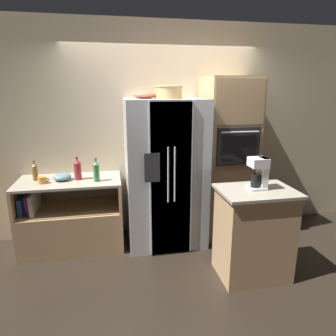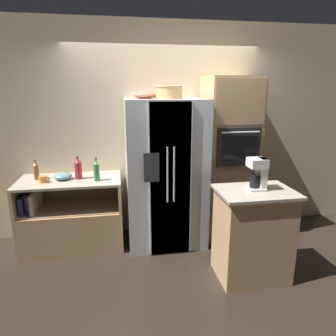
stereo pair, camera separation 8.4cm
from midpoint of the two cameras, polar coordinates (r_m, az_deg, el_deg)
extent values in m
plane|color=black|center=(4.07, -0.36, -13.90)|extent=(20.00, 20.00, 0.00)
cube|color=beige|center=(4.09, -1.66, 7.01)|extent=(12.00, 0.06, 2.80)
cube|color=tan|center=(4.07, -18.18, -10.67)|extent=(1.23, 0.65, 0.52)
cube|color=tan|center=(3.96, -18.50, -7.19)|extent=(1.18, 0.60, 0.02)
cube|color=tan|center=(4.04, -27.15, -5.24)|extent=(0.04, 0.65, 0.34)
cube|color=tan|center=(3.86, -9.86, -4.61)|extent=(0.04, 0.65, 0.34)
cube|color=#ADA38E|center=(3.85, -18.92, -2.39)|extent=(1.23, 0.65, 0.03)
cube|color=#284C8E|center=(4.01, -26.31, -6.05)|extent=(0.05, 0.39, 0.21)
cube|color=#934784|center=(3.99, -25.39, -5.99)|extent=(0.06, 0.30, 0.21)
cube|color=silver|center=(3.97, -24.56, -5.72)|extent=(0.04, 0.48, 0.25)
cube|color=silver|center=(3.80, -1.20, -0.98)|extent=(0.97, 0.74, 1.85)
cube|color=silver|center=(3.43, -0.22, -2.71)|extent=(0.48, 0.02, 1.81)
cube|color=silver|center=(3.43, -0.02, -2.70)|extent=(0.48, 0.02, 1.81)
cylinder|color=#B2B2B7|center=(3.38, -0.67, -1.38)|extent=(0.02, 0.02, 0.65)
cylinder|color=#B2B2B7|center=(3.39, 0.60, -1.31)|extent=(0.02, 0.02, 0.65)
cube|color=#2D2D33|center=(3.34, -3.76, 0.04)|extent=(0.17, 0.01, 0.33)
cube|color=tan|center=(4.05, 10.64, 1.70)|extent=(0.66, 0.61, 2.11)
cube|color=black|center=(3.72, 12.59, 4.00)|extent=(0.54, 0.04, 0.46)
cube|color=black|center=(3.70, 12.69, 3.52)|extent=(0.44, 0.01, 0.33)
cylinder|color=#B2B2B7|center=(3.66, 12.98, 6.68)|extent=(0.47, 0.02, 0.02)
cube|color=#A68259|center=(3.67, 12.98, 12.18)|extent=(0.62, 0.01, 0.53)
cube|color=tan|center=(3.35, 15.24, -12.13)|extent=(0.71, 0.52, 0.94)
cube|color=#ADA38E|center=(3.16, 15.84, -4.25)|extent=(0.77, 0.56, 0.03)
cylinder|color=tan|center=(3.67, -0.57, 14.19)|extent=(0.32, 0.32, 0.14)
torus|color=tan|center=(3.67, -0.58, 15.28)|extent=(0.34, 0.34, 0.03)
ellipsoid|color=#DB664C|center=(3.69, -5.14, 13.71)|extent=(0.29, 0.29, 0.08)
cylinder|color=#33723F|center=(3.68, -14.11, -0.91)|extent=(0.07, 0.07, 0.21)
cone|color=#33723F|center=(3.64, -14.23, 0.95)|extent=(0.07, 0.07, 0.04)
cylinder|color=#33723F|center=(3.64, -14.27, 1.56)|extent=(0.03, 0.03, 0.04)
cylinder|color=brown|center=(3.96, -24.54, -0.92)|extent=(0.06, 0.06, 0.18)
cone|color=brown|center=(3.93, -24.71, 0.56)|extent=(0.06, 0.06, 0.04)
cylinder|color=brown|center=(3.93, -24.76, 1.05)|extent=(0.02, 0.02, 0.03)
cylinder|color=maroon|center=(3.81, -17.41, -0.61)|extent=(0.09, 0.09, 0.20)
cone|color=maroon|center=(3.78, -17.55, 1.24)|extent=(0.09, 0.09, 0.05)
cylinder|color=maroon|center=(3.77, -17.60, 1.82)|extent=(0.03, 0.03, 0.03)
cylinder|color=orange|center=(3.81, -23.46, -2.14)|extent=(0.09, 0.09, 0.08)
torus|color=orange|center=(3.80, -22.77, -2.11)|extent=(0.06, 0.01, 0.06)
ellipsoid|color=#668C99|center=(3.85, -20.11, -1.58)|extent=(0.21, 0.21, 0.09)
cube|color=white|center=(3.17, 15.76, -3.64)|extent=(0.17, 0.17, 0.02)
cylinder|color=black|center=(3.14, 15.65, -2.28)|extent=(0.10, 0.10, 0.14)
cube|color=white|center=(3.16, 16.86, -0.98)|extent=(0.06, 0.14, 0.32)
cube|color=white|center=(3.10, 16.10, 1.04)|extent=(0.17, 0.17, 0.09)
camera|label=1|loc=(0.04, -90.65, -0.17)|focal=32.00mm
camera|label=2|loc=(0.04, 89.35, 0.17)|focal=32.00mm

